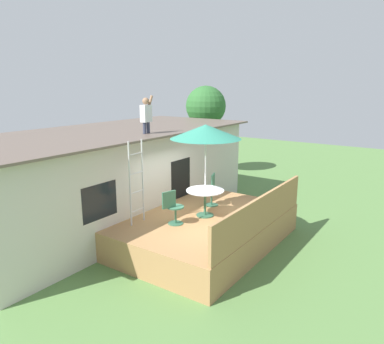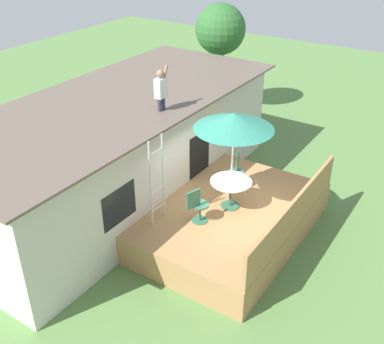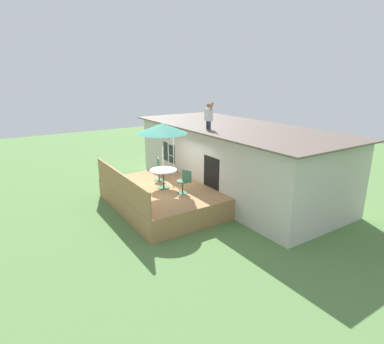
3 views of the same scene
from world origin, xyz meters
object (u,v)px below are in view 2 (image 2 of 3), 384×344
object	(u,v)px
patio_umbrella	(234,121)
patio_chair_left	(198,206)
patio_chair_right	(236,171)
step_ladder	(157,181)
backyard_tree	(220,31)
person_figure	(161,87)
patio_table	(231,187)

from	to	relation	value
patio_umbrella	patio_chair_left	bearing A→B (deg)	162.19
patio_chair_right	step_ladder	bearing A→B (deg)	-39.18
patio_umbrella	patio_chair_right	size ratio (longest dim) A/B	2.76
patio_umbrella	patio_chair_left	xyz separation A→B (m)	(-1.02, 0.33, -1.89)
patio_umbrella	patio_chair_right	distance (m)	2.15
patio_chair_left	backyard_tree	size ratio (longest dim) A/B	0.21
patio_umbrella	patio_chair_left	world-z (taller)	patio_umbrella
person_figure	patio_chair_left	distance (m)	3.09
patio_umbrella	patio_table	bearing A→B (deg)	165.96
patio_table	patio_umbrella	world-z (taller)	patio_umbrella
backyard_tree	patio_table	bearing A→B (deg)	-147.45
patio_table	patio_chair_left	world-z (taller)	patio_chair_left
patio_table	patio_umbrella	distance (m)	1.76
patio_chair_right	patio_umbrella	bearing A→B (deg)	0.00
person_figure	patio_chair_right	bearing A→B (deg)	-62.43
patio_umbrella	backyard_tree	size ratio (longest dim) A/B	0.59
step_ladder	patio_chair_left	xyz separation A→B (m)	(0.44, -0.84, -0.64)
patio_table	patio_umbrella	bearing A→B (deg)	-14.04
patio_chair_left	patio_umbrella	bearing A→B (deg)	-0.00
patio_umbrella	patio_chair_left	size ratio (longest dim) A/B	2.76
person_figure	patio_chair_right	xyz separation A→B (m)	(0.91, -1.75, -2.29)
patio_table	step_ladder	distance (m)	1.94
patio_table	person_figure	world-z (taller)	person_figure
patio_chair_left	patio_chair_right	distance (m)	1.97
person_figure	backyard_tree	bearing A→B (deg)	18.87
patio_table	patio_chair_left	xyz separation A→B (m)	(-1.02, 0.33, -0.13)
patio_chair_right	patio_chair_left	bearing A→B (deg)	-19.71
person_figure	patio_chair_right	size ratio (longest dim) A/B	1.21
patio_umbrella	step_ladder	bearing A→B (deg)	141.34
backyard_tree	patio_umbrella	bearing A→B (deg)	-147.45
step_ladder	person_figure	size ratio (longest dim) A/B	1.98
patio_table	step_ladder	xyz separation A→B (m)	(-1.46, 1.17, 0.51)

